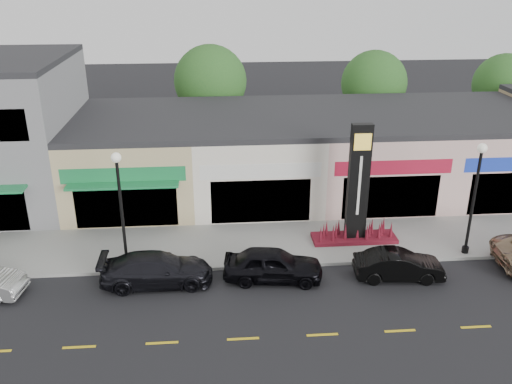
% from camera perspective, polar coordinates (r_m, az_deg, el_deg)
% --- Properties ---
extents(ground, '(120.00, 120.00, 0.00)m').
position_cam_1_polar(ground, '(23.67, 5.59, -10.33)').
color(ground, black).
rests_on(ground, ground).
extents(sidewalk, '(52.00, 4.30, 0.15)m').
position_cam_1_polar(sidewalk, '(27.33, 4.05, -5.25)').
color(sidewalk, gray).
rests_on(sidewalk, ground).
extents(curb, '(52.00, 0.20, 0.15)m').
position_cam_1_polar(curb, '(25.39, 4.79, -7.62)').
color(curb, gray).
rests_on(curb, ground).
extents(shop_beige, '(7.00, 10.85, 4.80)m').
position_cam_1_polar(shop_beige, '(33.02, -12.48, 3.67)').
color(shop_beige, tan).
rests_on(shop_beige, ground).
extents(shop_cream, '(7.00, 10.01, 4.80)m').
position_cam_1_polar(shop_cream, '(32.78, -0.25, 4.08)').
color(shop_cream, silver).
rests_on(shop_cream, ground).
extents(shop_pink_w, '(7.00, 10.01, 4.80)m').
position_cam_1_polar(shop_pink_w, '(34.00, 11.63, 4.30)').
color(shop_pink_w, beige).
rests_on(shop_pink_w, ground).
extents(shop_pink_e, '(7.00, 10.01, 4.80)m').
position_cam_1_polar(shop_pink_e, '(36.55, 22.27, 4.34)').
color(shop_pink_e, beige).
rests_on(shop_pink_e, ground).
extents(tree_rear_west, '(5.20, 5.20, 7.83)m').
position_cam_1_polar(tree_rear_west, '(39.75, -4.82, 11.53)').
color(tree_rear_west, '#382619').
rests_on(tree_rear_west, ground).
extents(tree_rear_mid, '(4.80, 4.80, 7.29)m').
position_cam_1_polar(tree_rear_mid, '(41.54, 12.31, 11.11)').
color(tree_rear_mid, '#382619').
rests_on(tree_rear_mid, ground).
extents(tree_rear_east, '(4.60, 4.60, 6.94)m').
position_cam_1_polar(tree_rear_east, '(45.45, 24.65, 10.23)').
color(tree_rear_east, '#382619').
rests_on(tree_rear_east, ground).
extents(lamp_west_near, '(0.44, 0.44, 5.47)m').
position_cam_1_polar(lamp_west_near, '(24.28, -14.08, -0.76)').
color(lamp_west_near, black).
rests_on(lamp_west_near, sidewalk).
extents(lamp_east_near, '(0.44, 0.44, 5.47)m').
position_cam_1_polar(lamp_east_near, '(26.69, 22.10, 0.37)').
color(lamp_east_near, black).
rests_on(lamp_east_near, sidewalk).
extents(pylon_sign, '(4.20, 1.30, 6.00)m').
position_cam_1_polar(pylon_sign, '(26.84, 10.57, -0.94)').
color(pylon_sign, maroon).
rests_on(pylon_sign, sidewalk).
extents(car_dark_sedan, '(2.04, 4.87, 1.40)m').
position_cam_1_polar(car_dark_sedan, '(24.11, -10.42, -8.01)').
color(car_dark_sedan, black).
rests_on(car_dark_sedan, ground).
extents(car_black_sedan, '(2.24, 4.52, 1.48)m').
position_cam_1_polar(car_black_sedan, '(23.99, 1.80, -7.66)').
color(car_black_sedan, black).
rests_on(car_black_sedan, ground).
extents(car_black_conv, '(1.67, 4.01, 1.29)m').
position_cam_1_polar(car_black_conv, '(24.94, 14.78, -7.47)').
color(car_black_conv, black).
rests_on(car_black_conv, ground).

